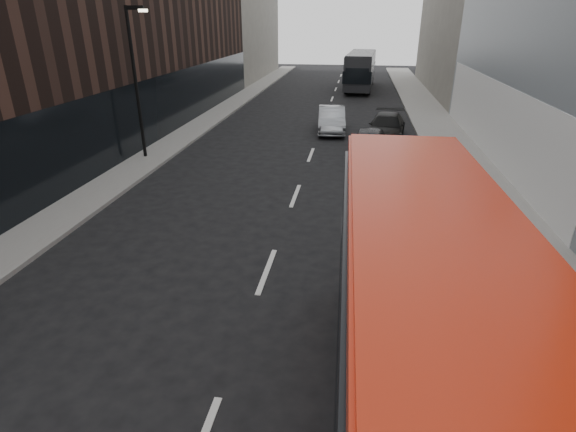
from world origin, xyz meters
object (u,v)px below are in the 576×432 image
at_px(red_bus, 428,356).
at_px(car_b, 332,119).
at_px(car_a, 369,144).
at_px(street_lamp, 136,74).
at_px(car_c, 386,127).
at_px(grey_bus, 361,70).

height_order(red_bus, car_b, red_bus).
bearing_deg(car_a, street_lamp, -166.93).
distance_m(red_bus, car_b, 23.48).
bearing_deg(red_bus, car_a, 89.95).
xyz_separation_m(street_lamp, car_b, (8.94, 7.50, -3.41)).
xyz_separation_m(car_a, car_c, (1.07, 4.19, -0.02)).
height_order(red_bus, grey_bus, red_bus).
bearing_deg(car_a, grey_bus, 95.29).
xyz_separation_m(red_bus, car_b, (-2.74, 23.27, -1.59)).
bearing_deg(street_lamp, car_c, 26.07).
bearing_deg(car_c, car_a, -97.14).
distance_m(grey_bus, car_a, 24.71).
distance_m(red_bus, car_a, 17.66).
relative_size(street_lamp, red_bus, 0.66).
relative_size(red_bus, car_b, 2.27).
height_order(car_a, car_c, car_a).
relative_size(street_lamp, car_c, 1.40).
bearing_deg(car_b, car_c, -28.64).
relative_size(grey_bus, car_a, 2.50).
bearing_deg(car_c, grey_bus, 101.85).
bearing_deg(street_lamp, grey_bus, 68.20).
xyz_separation_m(grey_bus, car_b, (-1.66, -18.99, -1.12)).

